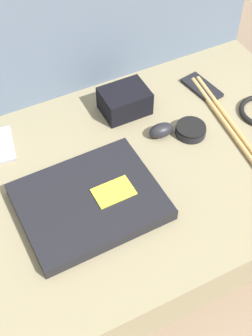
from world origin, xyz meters
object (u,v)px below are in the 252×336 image
Objects in this scene: camera_pouch at (125,101)px; speaker_puck at (191,130)px; phone_silver at (202,88)px; laptop at (90,201)px; computer_mouse at (161,130)px.

speaker_puck is at bearing -53.73° from camera_pouch.
phone_silver is at bearing -4.93° from camera_pouch.
camera_pouch is at bearing 48.06° from laptop.
camera_pouch is at bearing 110.78° from computer_mouse.
camera_pouch reaches higher than speaker_puck.
camera_pouch is (0.21, 0.24, 0.02)m from laptop.
speaker_puck is 0.64× the size of camera_pouch.
laptop is 2.49× the size of phone_silver.
camera_pouch reaches higher than phone_silver.
camera_pouch reaches higher than laptop.
laptop is at bearing -162.32° from phone_silver.
laptop reaches higher than speaker_puck.
laptop is 0.34m from speaker_puck.
speaker_puck is at bearing -141.23° from phone_silver.
phone_silver is (0.12, 0.13, -0.01)m from speaker_puck.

